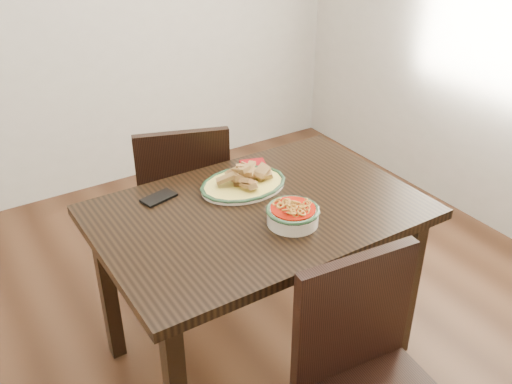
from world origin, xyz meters
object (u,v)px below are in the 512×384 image
chair_near (369,376)px  fish_plate (243,177)px  chair_far (183,198)px  dining_table (259,229)px  noodle_bowl (293,213)px  smartphone (159,198)px

chair_near → fish_plate: bearing=91.2°
chair_far → chair_near: size_ratio=1.00×
chair_far → dining_table: bearing=112.4°
fish_plate → noodle_bowl: (0.01, -0.33, -0.00)m
chair_near → smartphone: 1.03m
dining_table → chair_far: bearing=93.2°
chair_far → smartphone: 0.51m
chair_far → noodle_bowl: bearing=115.2°
dining_table → noodle_bowl: 0.21m
chair_far → smartphone: chair_far is taller
fish_plate → noodle_bowl: 0.33m
noodle_bowl → smartphone: bearing=128.8°
dining_table → noodle_bowl: (0.05, -0.16, 0.14)m
dining_table → chair_far: size_ratio=1.39×
noodle_bowl → dining_table: bearing=106.5°
fish_plate → noodle_bowl: fish_plate is taller
chair_near → noodle_bowl: 0.62m
dining_table → smartphone: bearing=137.8°
fish_plate → noodle_bowl: size_ratio=1.81×
chair_far → chair_near: 1.31m
fish_plate → smartphone: bearing=163.7°
chair_far → noodle_bowl: size_ratio=4.48×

